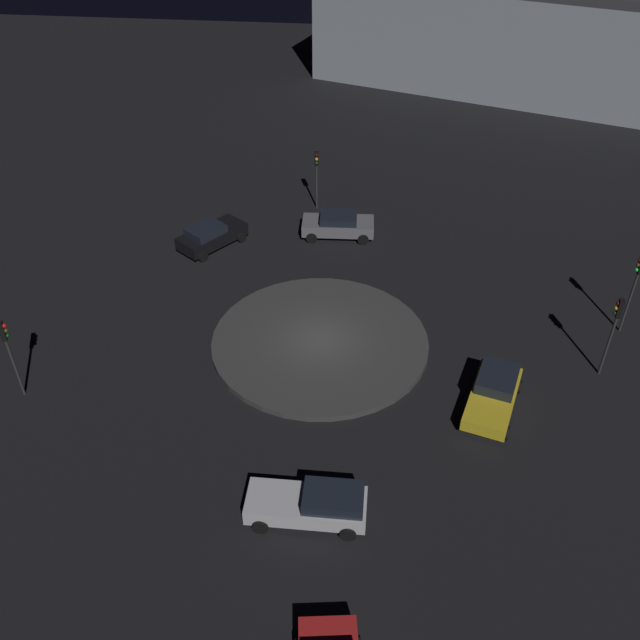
{
  "coord_description": "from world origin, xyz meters",
  "views": [
    {
      "loc": [
        2.93,
        -26.55,
        22.21
      ],
      "look_at": [
        0.0,
        0.0,
        1.5
      ],
      "focal_mm": 39.04,
      "sensor_mm": 36.0,
      "label": 1
    }
  ],
  "objects_px": {
    "car_black": "(211,235)",
    "traffic_light_east_near": "(636,280)",
    "car_silver": "(312,504)",
    "traffic_light_east": "(615,323)",
    "traffic_light_west": "(8,344)",
    "traffic_light_north": "(317,168)",
    "car_yellow": "(494,393)",
    "car_grey": "(338,225)",
    "store_building": "(508,30)"
  },
  "relations": [
    {
      "from": "car_silver",
      "to": "traffic_light_north",
      "type": "xyz_separation_m",
      "value": [
        -2.59,
        24.22,
        2.05
      ]
    },
    {
      "from": "car_black",
      "to": "traffic_light_east",
      "type": "relative_size",
      "value": 1.03
    },
    {
      "from": "car_silver",
      "to": "store_building",
      "type": "bearing_deg",
      "value": -103.72
    },
    {
      "from": "traffic_light_east",
      "to": "traffic_light_west",
      "type": "relative_size",
      "value": 1.04
    },
    {
      "from": "traffic_light_east",
      "to": "traffic_light_north",
      "type": "distance_m",
      "value": 21.05
    },
    {
      "from": "store_building",
      "to": "traffic_light_east",
      "type": "bearing_deg",
      "value": 109.64
    },
    {
      "from": "car_silver",
      "to": "car_yellow",
      "type": "relative_size",
      "value": 0.98
    },
    {
      "from": "traffic_light_west",
      "to": "car_grey",
      "type": "bearing_deg",
      "value": 28.98
    },
    {
      "from": "car_black",
      "to": "traffic_light_east",
      "type": "distance_m",
      "value": 22.92
    },
    {
      "from": "car_black",
      "to": "traffic_light_west",
      "type": "bearing_deg",
      "value": -165.53
    },
    {
      "from": "traffic_light_north",
      "to": "traffic_light_east",
      "type": "bearing_deg",
      "value": 38.77
    },
    {
      "from": "car_yellow",
      "to": "traffic_light_north",
      "type": "height_order",
      "value": "traffic_light_north"
    },
    {
      "from": "traffic_light_east",
      "to": "traffic_light_north",
      "type": "xyz_separation_m",
      "value": [
        -15.13,
        14.63,
        -0.23
      ]
    },
    {
      "from": "traffic_light_east_near",
      "to": "store_building",
      "type": "height_order",
      "value": "store_building"
    },
    {
      "from": "traffic_light_east_near",
      "to": "car_grey",
      "type": "bearing_deg",
      "value": -37.52
    },
    {
      "from": "car_grey",
      "to": "car_yellow",
      "type": "bearing_deg",
      "value": -62.79
    },
    {
      "from": "store_building",
      "to": "car_grey",
      "type": "bearing_deg",
      "value": 85.3
    },
    {
      "from": "car_yellow",
      "to": "traffic_light_west",
      "type": "distance_m",
      "value": 21.38
    },
    {
      "from": "traffic_light_east",
      "to": "traffic_light_east_near",
      "type": "relative_size",
      "value": 0.96
    },
    {
      "from": "traffic_light_north",
      "to": "store_building",
      "type": "height_order",
      "value": "store_building"
    },
    {
      "from": "car_silver",
      "to": "traffic_light_west",
      "type": "bearing_deg",
      "value": -21.29
    },
    {
      "from": "car_silver",
      "to": "car_yellow",
      "type": "distance_m",
      "value": 10.01
    },
    {
      "from": "car_silver",
      "to": "car_black",
      "type": "distance_m",
      "value": 20.53
    },
    {
      "from": "traffic_light_west",
      "to": "car_silver",
      "type": "bearing_deg",
      "value": -41.85
    },
    {
      "from": "car_grey",
      "to": "traffic_light_west",
      "type": "relative_size",
      "value": 1.07
    },
    {
      "from": "car_black",
      "to": "traffic_light_east_near",
      "type": "height_order",
      "value": "traffic_light_east_near"
    },
    {
      "from": "car_yellow",
      "to": "traffic_light_west",
      "type": "bearing_deg",
      "value": -69.8
    },
    {
      "from": "car_silver",
      "to": "traffic_light_east",
      "type": "relative_size",
      "value": 1.06
    },
    {
      "from": "car_yellow",
      "to": "traffic_light_north",
      "type": "xyz_separation_m",
      "value": [
        -9.9,
        17.38,
        2.07
      ]
    },
    {
      "from": "car_black",
      "to": "traffic_light_east_near",
      "type": "relative_size",
      "value": 1.0
    },
    {
      "from": "car_yellow",
      "to": "store_building",
      "type": "relative_size",
      "value": 0.13
    },
    {
      "from": "traffic_light_west",
      "to": "store_building",
      "type": "distance_m",
      "value": 51.8
    },
    {
      "from": "car_black",
      "to": "traffic_light_east_near",
      "type": "xyz_separation_m",
      "value": [
        22.59,
        -5.71,
        2.38
      ]
    },
    {
      "from": "traffic_light_east",
      "to": "traffic_light_west",
      "type": "xyz_separation_m",
      "value": [
        -26.43,
        -4.34,
        -0.1
      ]
    },
    {
      "from": "car_grey",
      "to": "traffic_light_east_near",
      "type": "relative_size",
      "value": 1.0
    },
    {
      "from": "car_silver",
      "to": "traffic_light_east",
      "type": "xyz_separation_m",
      "value": [
        12.53,
        9.59,
        2.28
      ]
    },
    {
      "from": "car_black",
      "to": "traffic_light_north",
      "type": "relative_size",
      "value": 1.13
    },
    {
      "from": "car_yellow",
      "to": "car_grey",
      "type": "distance_m",
      "value": 16.21
    },
    {
      "from": "car_yellow",
      "to": "traffic_light_east",
      "type": "xyz_separation_m",
      "value": [
        5.23,
        2.74,
        2.3
      ]
    },
    {
      "from": "car_grey",
      "to": "traffic_light_west",
      "type": "bearing_deg",
      "value": -133.0
    },
    {
      "from": "car_yellow",
      "to": "traffic_light_north",
      "type": "bearing_deg",
      "value": -134.43
    },
    {
      "from": "traffic_light_east",
      "to": "car_grey",
      "type": "bearing_deg",
      "value": -36.9
    },
    {
      "from": "car_black",
      "to": "store_building",
      "type": "distance_m",
      "value": 37.54
    },
    {
      "from": "traffic_light_north",
      "to": "traffic_light_east_near",
      "type": "relative_size",
      "value": 0.89
    },
    {
      "from": "traffic_light_north",
      "to": "traffic_light_west",
      "type": "distance_m",
      "value": 22.08
    },
    {
      "from": "car_black",
      "to": "store_building",
      "type": "height_order",
      "value": "store_building"
    },
    {
      "from": "traffic_light_east",
      "to": "traffic_light_west",
      "type": "distance_m",
      "value": 26.79
    },
    {
      "from": "traffic_light_north",
      "to": "traffic_light_east_near",
      "type": "height_order",
      "value": "traffic_light_east_near"
    },
    {
      "from": "traffic_light_west",
      "to": "traffic_light_east",
      "type": "bearing_deg",
      "value": -11.84
    },
    {
      "from": "car_grey",
      "to": "store_building",
      "type": "bearing_deg",
      "value": 63.69
    }
  ]
}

